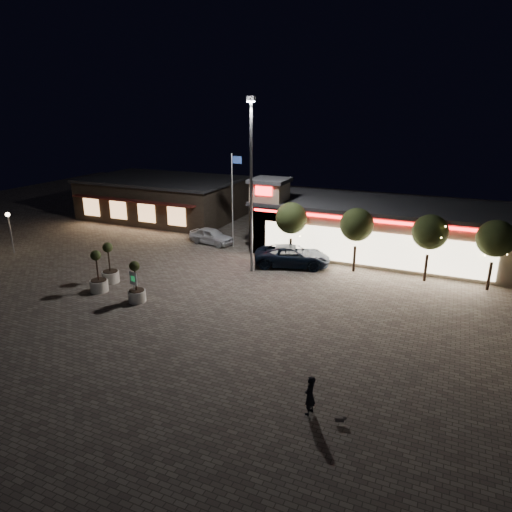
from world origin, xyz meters
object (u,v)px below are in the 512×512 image
at_px(valet_sign, 133,281).
at_px(planter_left, 110,270).
at_px(pedestrian, 310,395).
at_px(planter_mid, 98,279).
at_px(pickup_truck, 292,256).
at_px(white_sedan, 211,236).

bearing_deg(valet_sign, planter_left, 150.83).
bearing_deg(valet_sign, pedestrian, -24.85).
bearing_deg(pedestrian, planter_mid, -100.32).
bearing_deg(planter_left, pickup_truck, 38.25).
height_order(pedestrian, planter_mid, planter_mid).
bearing_deg(pickup_truck, pedestrian, -175.11).
xyz_separation_m(pickup_truck, pedestrian, (6.48, -16.48, 0.04)).
xyz_separation_m(pedestrian, valet_sign, (-13.37, 6.19, 0.53)).
relative_size(pedestrian, planter_mid, 0.59).
bearing_deg(planter_mid, white_sedan, 83.17).
height_order(planter_mid, valet_sign, planter_mid).
distance_m(planter_left, planter_mid, 1.69).
bearing_deg(white_sedan, valet_sign, -162.83).
distance_m(pickup_truck, valet_sign, 12.40).
bearing_deg(valet_sign, white_sedan, 97.33).
height_order(planter_left, valet_sign, planter_left).
xyz_separation_m(white_sedan, planter_mid, (-1.51, -12.62, 0.16)).
xyz_separation_m(white_sedan, valet_sign, (1.67, -13.00, 0.65)).
height_order(planter_left, planter_mid, planter_left).
bearing_deg(planter_mid, planter_left, 104.66).
xyz_separation_m(white_sedan, pedestrian, (15.04, -19.19, 0.12)).
relative_size(pickup_truck, planter_mid, 2.02).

